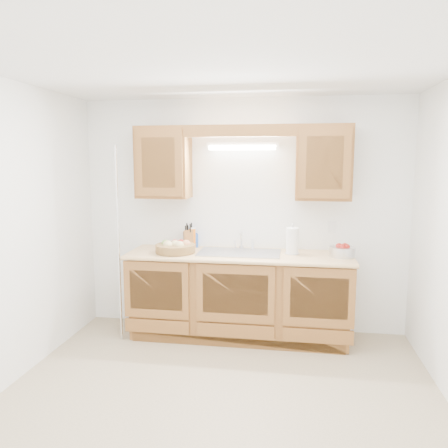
% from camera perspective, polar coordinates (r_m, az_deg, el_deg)
% --- Properties ---
extents(room, '(3.52, 3.50, 2.50)m').
position_cam_1_polar(room, '(3.28, -0.51, -2.18)').
color(room, tan).
rests_on(room, ground).
extents(base_cabinets, '(2.20, 0.60, 0.86)m').
position_cam_1_polar(base_cabinets, '(4.64, 1.97, -9.38)').
color(base_cabinets, brown).
rests_on(base_cabinets, ground).
extents(countertop, '(2.30, 0.63, 0.04)m').
position_cam_1_polar(countertop, '(4.51, 1.97, -4.10)').
color(countertop, '#EABD7A').
rests_on(countertop, base_cabinets).
extents(upper_cabinet_left, '(0.55, 0.33, 0.75)m').
position_cam_1_polar(upper_cabinet_left, '(4.72, -7.89, 7.95)').
color(upper_cabinet_left, brown).
rests_on(upper_cabinet_left, room).
extents(upper_cabinet_right, '(0.55, 0.33, 0.75)m').
position_cam_1_polar(upper_cabinet_right, '(4.53, 12.85, 7.81)').
color(upper_cabinet_right, brown).
rests_on(upper_cabinet_right, room).
extents(valance, '(2.20, 0.05, 0.12)m').
position_cam_1_polar(valance, '(4.42, 2.06, 12.09)').
color(valance, brown).
rests_on(valance, room).
extents(fluorescent_fixture, '(0.76, 0.08, 0.08)m').
position_cam_1_polar(fluorescent_fixture, '(4.63, 2.40, 10.14)').
color(fluorescent_fixture, white).
rests_on(fluorescent_fixture, room).
extents(sink, '(0.84, 0.46, 0.36)m').
position_cam_1_polar(sink, '(4.54, 2.01, -4.69)').
color(sink, '#9E9EA3').
rests_on(sink, countertop).
extents(wire_shelf_pole, '(0.03, 0.03, 2.00)m').
position_cam_1_polar(wire_shelf_pole, '(4.55, -13.62, -2.68)').
color(wire_shelf_pole, silver).
rests_on(wire_shelf_pole, ground).
extents(outlet_plate, '(0.08, 0.01, 0.12)m').
position_cam_1_polar(outlet_plate, '(4.75, 13.91, -0.39)').
color(outlet_plate, white).
rests_on(outlet_plate, room).
extents(fruit_basket, '(0.48, 0.48, 0.13)m').
position_cam_1_polar(fruit_basket, '(4.56, -6.36, -3.02)').
color(fruit_basket, olive).
rests_on(fruit_basket, countertop).
extents(knife_block, '(0.15, 0.18, 0.29)m').
position_cam_1_polar(knife_block, '(4.76, -4.66, -1.95)').
color(knife_block, brown).
rests_on(knife_block, countertop).
extents(orange_canister, '(0.09, 0.09, 0.22)m').
position_cam_1_polar(orange_canister, '(4.77, -4.16, -1.80)').
color(orange_canister, orange).
rests_on(orange_canister, countertop).
extents(soap_bottle, '(0.13, 0.13, 0.22)m').
position_cam_1_polar(soap_bottle, '(4.82, -4.04, -1.73)').
color(soap_bottle, blue).
rests_on(soap_bottle, countertop).
extents(sponge, '(0.11, 0.09, 0.02)m').
position_cam_1_polar(sponge, '(4.72, 8.89, -3.29)').
color(sponge, '#CC333F').
rests_on(sponge, countertop).
extents(paper_towel, '(0.16, 0.16, 0.32)m').
position_cam_1_polar(paper_towel, '(4.49, 8.92, -2.24)').
color(paper_towel, silver).
rests_on(paper_towel, countertop).
extents(apple_bowl, '(0.33, 0.33, 0.13)m').
position_cam_1_polar(apple_bowl, '(4.50, 15.18, -3.39)').
color(apple_bowl, silver).
rests_on(apple_bowl, countertop).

